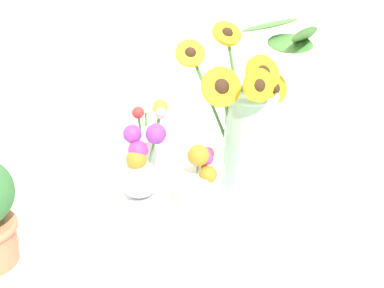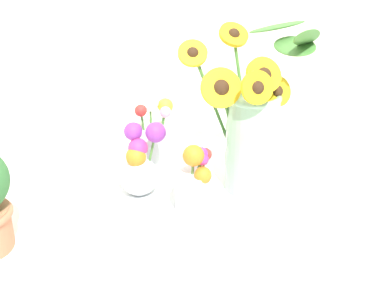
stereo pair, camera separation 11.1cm
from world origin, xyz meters
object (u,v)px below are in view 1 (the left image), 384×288
vase_bulb_right (140,167)px  mason_jar_sunflowers (251,124)px  serving_tray (192,196)px  vase_small_center (199,183)px  vase_small_back (146,145)px

vase_bulb_right → mason_jar_sunflowers: bearing=-16.8°
serving_tray → vase_small_center: bearing=-109.9°
serving_tray → vase_small_center: 0.11m
vase_small_center → vase_small_back: size_ratio=0.79×
vase_small_center → mason_jar_sunflowers: bearing=16.0°
serving_tray → vase_small_back: (-0.05, 0.12, 0.09)m
vase_bulb_right → vase_small_center: bearing=-55.8°
vase_small_center → vase_bulb_right: vase_bulb_right is taller
serving_tray → mason_jar_sunflowers: bearing=-14.3°
mason_jar_sunflowers → vase_bulb_right: (-0.23, 0.07, -0.07)m
mason_jar_sunflowers → vase_bulb_right: 0.25m
vase_bulb_right → vase_small_back: 0.09m
mason_jar_sunflowers → vase_small_back: size_ratio=2.00×
vase_bulb_right → vase_small_back: (0.05, 0.08, 0.01)m
vase_small_center → vase_bulb_right: bearing=124.2°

